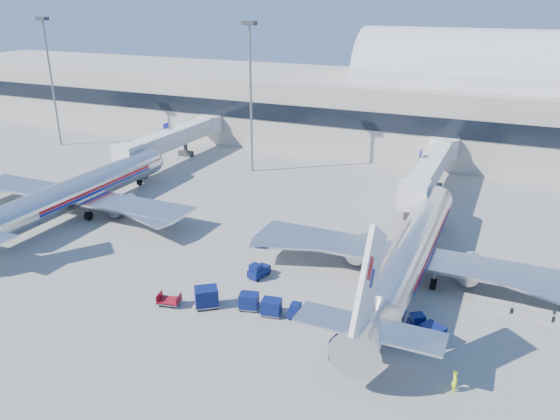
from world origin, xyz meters
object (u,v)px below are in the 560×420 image
at_px(cart_solo_far, 433,334).
at_px(cart_train_b, 249,301).
at_px(jetbridge_mid, 177,137).
at_px(cart_train_c, 207,297).
at_px(ramp_worker, 455,381).
at_px(barrier_mid, 533,313).
at_px(mast_west, 250,76).
at_px(tug_left, 258,271).
at_px(cart_solo_near, 345,350).
at_px(cart_train_a, 272,307).
at_px(mast_far_west, 49,63).
at_px(airliner_main, 410,252).
at_px(tug_lead, 300,312).
at_px(airliner_mid, 76,193).
at_px(cart_open_red, 170,301).
at_px(tug_right, 419,327).
at_px(jetbridge_near, 432,167).
at_px(barrier_near, 492,305).

bearing_deg(cart_solo_far, cart_train_b, -145.27).
distance_m(jetbridge_mid, cart_train_b, 49.91).
height_order(cart_train_c, ramp_worker, cart_train_c).
bearing_deg(barrier_mid, mast_west, 145.86).
relative_size(jetbridge_mid, tug_left, 10.70).
distance_m(mast_west, cart_solo_far, 51.00).
relative_size(tug_left, cart_solo_near, 1.09).
bearing_deg(cart_train_a, barrier_mid, 13.22).
bearing_deg(mast_far_west, cart_train_c, -34.82).
height_order(barrier_mid, cart_solo_far, cart_solo_far).
relative_size(airliner_main, tug_lead, 16.30).
height_order(mast_west, tug_left, mast_west).
xyz_separation_m(airliner_mid, cart_solo_near, (40.27, -14.91, -1.94)).
relative_size(mast_west, cart_train_a, 11.72).
bearing_deg(cart_solo_far, cart_solo_near, -109.16).
relative_size(mast_west, ramp_worker, 13.23).
relative_size(jetbridge_mid, cart_solo_near, 11.71).
xyz_separation_m(cart_train_a, cart_open_red, (-9.12, -2.22, -0.44)).
relative_size(cart_train_a, ramp_worker, 1.13).
relative_size(mast_far_west, cart_open_red, 10.27).
xyz_separation_m(mast_far_west, barrier_mid, (81.30, -28.00, -14.34)).
bearing_deg(tug_right, airliner_mid, -137.36).
distance_m(mast_far_west, cart_train_a, 72.21).
bearing_deg(cart_open_red, airliner_main, 24.57).
xyz_separation_m(tug_lead, cart_train_b, (-4.72, -0.37, 0.16)).
distance_m(tug_left, cart_train_a, 7.08).
xyz_separation_m(jetbridge_mid, mast_west, (14.40, -0.81, 10.86)).
xyz_separation_m(jetbridge_near, barrier_near, (10.40, -28.81, -3.48)).
relative_size(airliner_main, airliner_mid, 1.00).
height_order(jetbridge_mid, mast_west, mast_west).
bearing_deg(airliner_main, barrier_near, -17.39).
distance_m(tug_lead, cart_solo_near, 6.63).
xyz_separation_m(airliner_mid, jetbridge_mid, (-2.40, 26.30, 1.00)).
height_order(mast_far_west, cart_open_red, mast_far_west).
relative_size(barrier_mid, cart_train_b, 1.50).
relative_size(airliner_mid, cart_solo_near, 15.86).
bearing_deg(mast_far_west, tug_right, -25.40).
bearing_deg(mast_west, cart_open_red, -73.79).
height_order(cart_train_b, cart_open_red, cart_train_b).
bearing_deg(tug_lead, airliner_mid, 157.16).
height_order(mast_west, barrier_near, mast_west).
bearing_deg(airliner_main, tug_lead, -122.71).
relative_size(barrier_near, cart_train_a, 1.56).
height_order(tug_right, cart_solo_far, tug_right).
relative_size(airliner_main, mast_far_west, 1.65).
bearing_deg(cart_train_b, mast_west, 102.06).
xyz_separation_m(barrier_near, ramp_worker, (-1.63, -12.55, 0.40)).
xyz_separation_m(mast_west, cart_train_a, (20.48, -36.88, -13.98)).
bearing_deg(mast_far_west, cart_open_red, -37.28).
xyz_separation_m(mast_west, tug_left, (16.36, -31.12, -14.09)).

